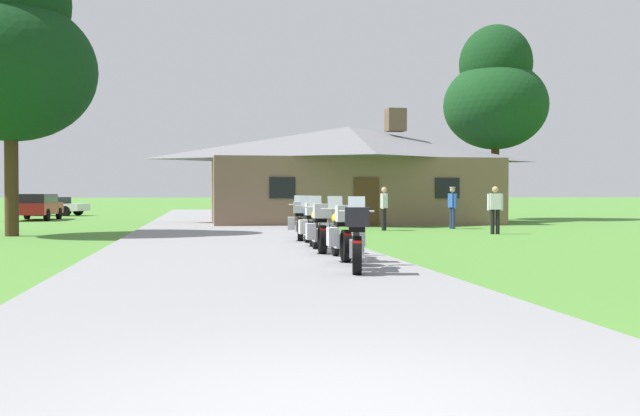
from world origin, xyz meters
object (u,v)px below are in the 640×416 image
parked_white_sedan_far_left (53,206)px  bystander_white_shirt_by_tree (495,207)px  motorcycle_yellow_second_in_row (342,233)px  motorcycle_yellow_third_in_row (320,228)px  motorcycle_blue_nearest_to_camera (357,239)px  motorcycle_silver_farthest_in_row (300,221)px  tree_left_near (10,50)px  parked_red_suv_far_left (36,206)px  motorcycle_blue_fourth_in_row (311,224)px  bystander_blue_shirt_near_lodge (452,205)px  tree_right_of_lodge (496,93)px  bystander_white_shirt_beside_signpost (384,206)px

parked_white_sedan_far_left → bystander_white_shirt_by_tree: bearing=-124.7°
bystander_white_shirt_by_tree → motorcycle_yellow_second_in_row: bearing=62.1°
motorcycle_yellow_third_in_row → motorcycle_blue_nearest_to_camera: bearing=-87.7°
motorcycle_silver_farthest_in_row → parked_white_sedan_far_left: size_ratio=0.46×
motorcycle_yellow_third_in_row → tree_left_near: 13.70m
parked_red_suv_far_left → parked_white_sedan_far_left: parked_red_suv_far_left is taller
motorcycle_yellow_second_in_row → parked_white_sedan_far_left: 36.03m
motorcycle_yellow_third_in_row → parked_white_sedan_far_left: 34.08m
motorcycle_blue_nearest_to_camera → motorcycle_silver_farthest_in_row: same height
motorcycle_blue_fourth_in_row → tree_left_near: bearing=145.9°
motorcycle_blue_fourth_in_row → bystander_blue_shirt_near_lodge: size_ratio=1.24×
tree_left_near → bystander_white_shirt_by_tree: bearing=-5.4°
motorcycle_yellow_second_in_row → motorcycle_blue_fourth_in_row: bearing=92.2°
motorcycle_yellow_third_in_row → parked_red_suv_far_left: parked_red_suv_far_left is taller
bystander_white_shirt_by_tree → motorcycle_silver_farthest_in_row: bearing=31.5°
bystander_blue_shirt_near_lodge → tree_right_of_lodge: tree_right_of_lodge is taller
motorcycle_yellow_third_in_row → parked_red_suv_far_left: size_ratio=0.45×
bystander_white_shirt_by_tree → parked_white_sedan_far_left: bearing=-41.4°
motorcycle_silver_farthest_in_row → tree_right_of_lodge: size_ratio=0.20×
parked_red_suv_far_left → motorcycle_blue_fourth_in_row: bearing=-60.6°
bystander_white_shirt_beside_signpost → motorcycle_yellow_second_in_row: bearing=-171.9°
bystander_blue_shirt_near_lodge → parked_white_sedan_far_left: size_ratio=0.37×
bystander_white_shirt_by_tree → parked_red_suv_far_left: bearing=-31.3°
parked_red_suv_far_left → bystander_white_shirt_beside_signpost: bearing=-39.7°
motorcycle_yellow_third_in_row → bystander_blue_shirt_near_lodge: bystander_blue_shirt_near_lodge is taller
parked_red_suv_far_left → tree_right_of_lodge: bearing=-6.6°
motorcycle_blue_fourth_in_row → bystander_blue_shirt_near_lodge: bearing=53.1°
motorcycle_silver_farthest_in_row → tree_right_of_lodge: (12.91, 16.07, 6.25)m
parked_white_sedan_far_left → bystander_white_shirt_beside_signpost: bearing=-126.1°
tree_right_of_lodge → tree_left_near: 24.90m
parked_red_suv_far_left → motorcycle_yellow_third_in_row: bearing=-63.2°
motorcycle_yellow_second_in_row → bystander_blue_shirt_near_lodge: bystander_blue_shirt_near_lodge is taller
tree_left_near → parked_white_sedan_far_left: size_ratio=2.16×
motorcycle_blue_nearest_to_camera → parked_red_suv_far_left: bearing=124.2°
parked_white_sedan_far_left → tree_left_near: bearing=-155.2°
parked_red_suv_far_left → motorcycle_silver_farthest_in_row: bearing=-58.0°
motorcycle_yellow_second_in_row → motorcycle_silver_farthest_in_row: bearing=92.2°
tree_right_of_lodge → tree_left_near: bearing=-152.0°
motorcycle_blue_nearest_to_camera → motorcycle_yellow_second_in_row: size_ratio=0.99×
tree_right_of_lodge → parked_white_sedan_far_left: bearing=155.7°
bystander_blue_shirt_near_lodge → bystander_white_shirt_beside_signpost: (-3.04, -0.83, -0.02)m
bystander_blue_shirt_near_lodge → motorcycle_blue_nearest_to_camera: bearing=-35.2°
motorcycle_blue_nearest_to_camera → parked_red_suv_far_left: size_ratio=0.44×
motorcycle_silver_farthest_in_row → bystander_white_shirt_beside_signpost: (4.05, 5.87, 0.32)m
motorcycle_blue_fourth_in_row → tree_left_near: tree_left_near is taller
motorcycle_blue_nearest_to_camera → tree_right_of_lodge: (13.08, 24.57, 6.24)m
bystander_white_shirt_by_tree → bystander_blue_shirt_near_lodge: bearing=-77.5°
motorcycle_blue_nearest_to_camera → bystander_blue_shirt_near_lodge: bystander_blue_shirt_near_lodge is taller
motorcycle_blue_fourth_in_row → tree_left_near: 12.49m
motorcycle_yellow_second_in_row → bystander_blue_shirt_near_lodge: bearing=64.0°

